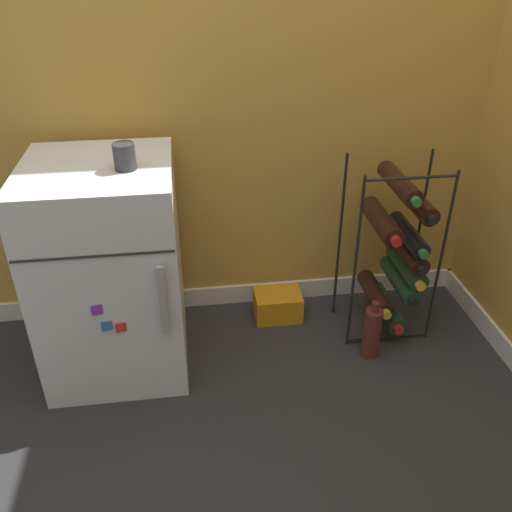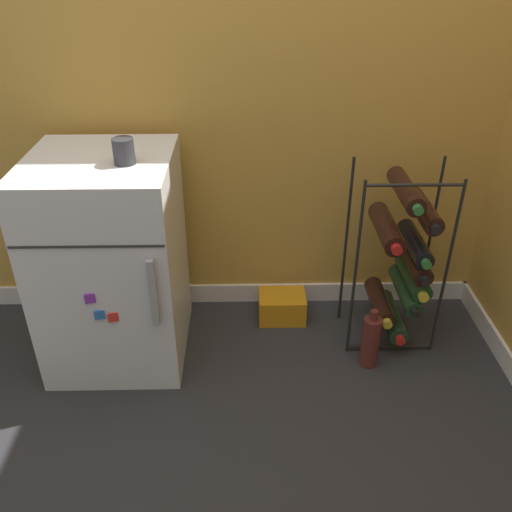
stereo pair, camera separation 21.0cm
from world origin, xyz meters
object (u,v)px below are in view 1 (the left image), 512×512
Objects in this scene: fridge_top_cup at (125,157)px; loose_bottle_floor at (372,332)px; mini_fridge at (111,270)px; soda_box at (278,305)px; wine_rack at (397,251)px.

fridge_top_cup is 1.17m from loose_bottle_floor.
mini_fridge reaches higher than soda_box.
mini_fridge is at bearing 172.53° from loose_bottle_floor.
soda_box is (-0.47, 0.13, -0.31)m from wine_rack.
wine_rack is 1.14m from fridge_top_cup.
wine_rack is 3.71× the size of soda_box.
wine_rack is at bearing 5.88° from fridge_top_cup.
loose_bottle_floor is (0.33, -0.31, 0.05)m from soda_box.
wine_rack is at bearing 53.33° from loose_bottle_floor.
loose_bottle_floor is at bearing -7.47° from mini_fridge.
mini_fridge reaches higher than wine_rack.
wine_rack is 0.35m from loose_bottle_floor.
wine_rack reaches higher than soda_box.
soda_box is at bearing 164.96° from wine_rack.
mini_fridge reaches higher than loose_bottle_floor.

